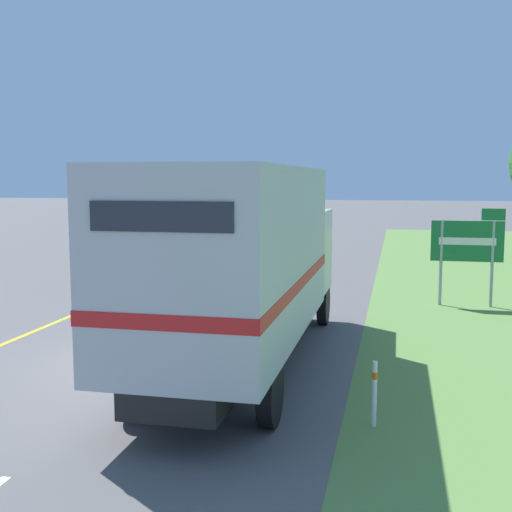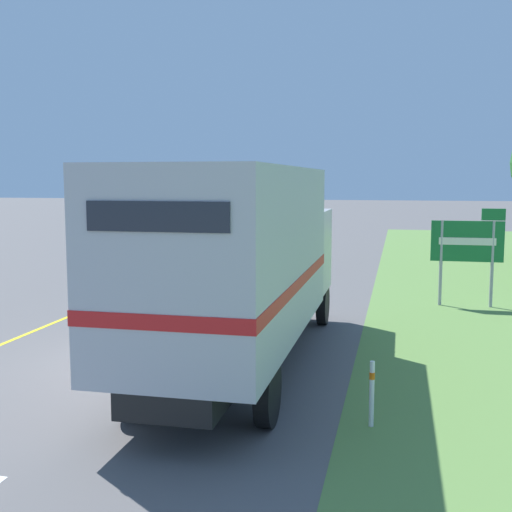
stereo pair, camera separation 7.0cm
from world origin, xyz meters
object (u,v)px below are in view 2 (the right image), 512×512
(highway_sign, at_px, (469,244))
(delineator_post, at_px, (372,392))
(horse_trailer_truck, at_px, (241,259))
(lead_car_white, at_px, (244,241))

(highway_sign, bearing_deg, delineator_post, -103.05)
(horse_trailer_truck, xyz_separation_m, lead_car_white, (-3.50, 14.54, -1.10))
(lead_car_white, bearing_deg, horse_trailer_truck, -76.47)
(lead_car_white, distance_m, delineator_post, 17.85)
(highway_sign, relative_size, delineator_post, 2.84)
(horse_trailer_truck, height_order, highway_sign, horse_trailer_truck)
(horse_trailer_truck, relative_size, delineator_post, 9.31)
(horse_trailer_truck, relative_size, highway_sign, 3.28)
(lead_car_white, relative_size, delineator_post, 4.13)
(highway_sign, height_order, delineator_post, highway_sign)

